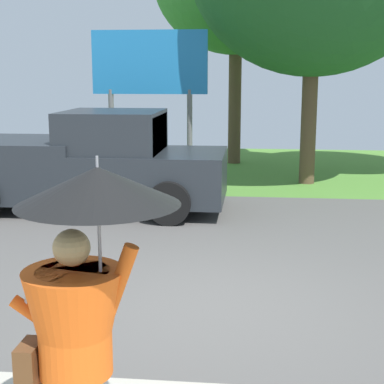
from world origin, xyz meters
name	(u,v)px	position (x,y,z in m)	size (l,w,h in m)	color
ground_plane	(221,238)	(0.00, 2.95, -0.05)	(40.00, 22.00, 0.20)	#565451
monk_pedestrian	(81,330)	(-0.51, -3.08, 1.08)	(1.05, 0.95, 2.13)	#E55B19
pickup_truck	(89,164)	(-2.61, 4.54, 0.87)	(5.20, 2.28, 1.88)	#23282D
roadside_billboard	(150,74)	(-1.86, 7.03, 2.55)	(2.60, 0.12, 3.50)	slate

